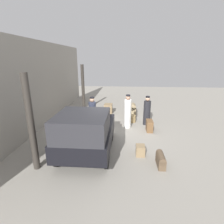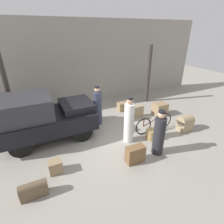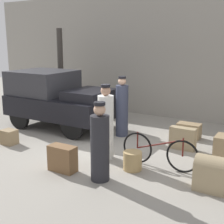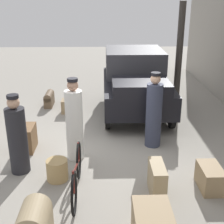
{
  "view_description": "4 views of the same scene",
  "coord_description": "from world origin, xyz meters",
  "views": [
    {
      "loc": [
        -8.39,
        -0.46,
        3.6
      ],
      "look_at": [
        0.2,
        0.2,
        0.95
      ],
      "focal_mm": 28.0,
      "sensor_mm": 36.0,
      "label": 1
    },
    {
      "loc": [
        -2.54,
        -5.49,
        3.95
      ],
      "look_at": [
        0.2,
        0.2,
        0.95
      ],
      "focal_mm": 28.0,
      "sensor_mm": 36.0,
      "label": 2
    },
    {
      "loc": [
        4.29,
        -6.67,
        2.83
      ],
      "look_at": [
        0.2,
        0.2,
        0.95
      ],
      "focal_mm": 50.0,
      "sensor_mm": 36.0,
      "label": 3
    },
    {
      "loc": [
        6.66,
        0.01,
        3.4
      ],
      "look_at": [
        0.2,
        0.2,
        0.95
      ],
      "focal_mm": 50.0,
      "sensor_mm": 36.0,
      "label": 4
    }
  ],
  "objects": [
    {
      "name": "suitcase_black_upright",
      "position": [
        3.1,
        -0.98,
        0.35
      ],
      "size": [
        0.59,
        0.44,
        0.69
      ],
      "color": "#9E8966",
      "rests_on": "ground"
    },
    {
      "name": "ground_plane",
      "position": [
        0.0,
        0.0,
        0.0
      ],
      "size": [
        30.0,
        30.0,
        0.0
      ],
      "primitive_type": "plane",
      "color": "gray"
    },
    {
      "name": "canopy_pillar_right",
      "position": [
        3.61,
        2.5,
        1.61
      ],
      "size": [
        0.21,
        0.21,
        3.22
      ],
      "color": "#38332D",
      "rests_on": "ground"
    },
    {
      "name": "suitcase_small_leather",
      "position": [
        1.9,
        0.96,
        0.29
      ],
      "size": [
        0.68,
        0.25,
        0.58
      ],
      "color": "#9E8966",
      "rests_on": "ground"
    },
    {
      "name": "wicker_basket",
      "position": [
        1.38,
        -0.9,
        0.21
      ],
      "size": [
        0.42,
        0.42,
        0.42
      ],
      "color": "tan",
      "rests_on": "ground"
    },
    {
      "name": "truck",
      "position": [
        -2.34,
        0.98,
        0.98
      ],
      "size": [
        3.43,
        1.88,
        1.81
      ],
      "color": "black",
      "rests_on": "ground"
    },
    {
      "name": "canopy_pillar_left",
      "position": [
        -3.43,
        2.5,
        1.61
      ],
      "size": [
        0.21,
        0.21,
        3.22
      ],
      "color": "#38332D",
      "rests_on": "ground"
    },
    {
      "name": "bicycle",
      "position": [
        1.83,
        -0.48,
        0.38
      ],
      "size": [
        1.81,
        0.04,
        0.78
      ],
      "color": "black",
      "rests_on": "ground"
    },
    {
      "name": "porter_standing_middle",
      "position": [
        0.51,
        -0.61,
        0.83
      ],
      "size": [
        0.37,
        0.37,
        1.81
      ],
      "color": "white",
      "rests_on": "ground"
    },
    {
      "name": "trunk_barrel_dark",
      "position": [
        -2.97,
        -1.74,
        0.24
      ],
      "size": [
        0.69,
        0.24,
        0.46
      ],
      "color": "brown",
      "rests_on": "ground"
    },
    {
      "name": "suitcase_tan_flat",
      "position": [
        3.12,
        0.68,
        0.31
      ],
      "size": [
        0.64,
        0.53,
        0.61
      ],
      "color": "#937A56",
      "rests_on": "ground"
    },
    {
      "name": "trunk_umber_medium",
      "position": [
        0.1,
        -1.74,
        0.29
      ],
      "size": [
        0.62,
        0.31,
        0.57
      ],
      "color": "brown",
      "rests_on": "ground"
    },
    {
      "name": "porter_with_bicycle",
      "position": [
        1.05,
        -1.69,
        0.74
      ],
      "size": [
        0.38,
        0.38,
        1.64
      ],
      "color": "#232328",
      "rests_on": "ground"
    },
    {
      "name": "porter_lifting_near_truck",
      "position": [
        -0.04,
        1.18,
        0.82
      ],
      "size": [
        0.37,
        0.37,
        1.78
      ],
      "color": "#33384C",
      "rests_on": "ground"
    },
    {
      "name": "trunk_large_brown",
      "position": [
        1.76,
        1.97,
        0.22
      ],
      "size": [
        0.67,
        0.39,
        0.44
      ],
      "color": "#937A56",
      "rests_on": "ground"
    },
    {
      "name": "trunk_wicker_pale",
      "position": [
        -2.32,
        -1.09,
        0.2
      ],
      "size": [
        0.39,
        0.34,
        0.4
      ],
      "color": "#937A56",
      "rests_on": "ground"
    },
    {
      "name": "station_building_facade",
      "position": [
        0.0,
        4.08,
        2.25
      ],
      "size": [
        16.0,
        0.15,
        4.5
      ],
      "color": "gray",
      "rests_on": "ground"
    }
  ]
}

